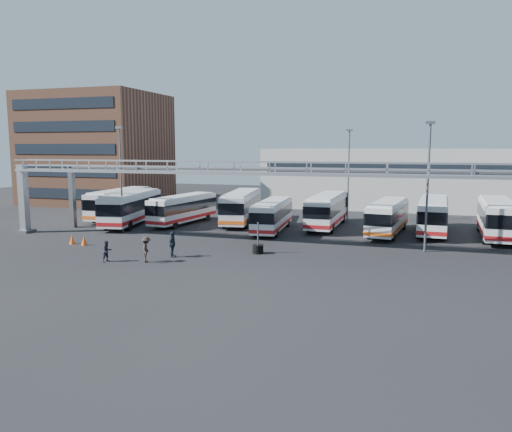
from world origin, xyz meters
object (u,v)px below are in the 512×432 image
(light_pole_left, at_px, (121,173))
(bus_2, at_px, (183,208))
(pedestrian_b, at_px, (107,251))
(bus_4, at_px, (272,214))
(bus_6, at_px, (388,216))
(bus_8, at_px, (497,217))
(cone_right, at_px, (72,240))
(bus_0, at_px, (120,203))
(pedestrian_d, at_px, (172,244))
(bus_3, at_px, (241,206))
(bus_7, at_px, (433,214))
(tire_stack, at_px, (258,248))
(bus_5, at_px, (327,209))
(pedestrian_c, at_px, (146,250))
(cone_left, at_px, (84,241))
(light_pole_back, at_px, (348,170))
(bus_1, at_px, (132,207))
(light_pole_mid, at_px, (428,180))

(light_pole_left, distance_m, bus_2, 8.37)
(bus_2, relative_size, pedestrian_b, 6.79)
(bus_4, xyz_separation_m, bus_6, (10.89, 1.83, 0.07))
(bus_8, bearing_deg, bus_6, -171.17)
(bus_2, xyz_separation_m, cone_right, (-4.12, -13.20, -1.34))
(bus_0, height_order, pedestrian_d, bus_0)
(bus_3, height_order, bus_8, bus_8)
(bus_6, xyz_separation_m, pedestrian_d, (-14.93, -15.28, -0.78))
(bus_2, relative_size, pedestrian_d, 5.32)
(bus_7, distance_m, pedestrian_d, 25.69)
(bus_0, distance_m, bus_8, 39.65)
(bus_8, xyz_separation_m, tire_stack, (-18.74, -13.04, -1.52))
(bus_7, bearing_deg, cone_right, -149.84)
(bus_5, xyz_separation_m, pedestrian_d, (-8.73, -17.65, -0.90))
(pedestrian_c, bearing_deg, bus_4, -41.65)
(cone_left, bearing_deg, tire_stack, 4.89)
(light_pole_back, height_order, bus_2, light_pole_back)
(bus_3, height_order, cone_right, bus_3)
(bus_1, relative_size, bus_4, 1.15)
(light_pole_left, distance_m, light_pole_mid, 28.02)
(bus_2, bearing_deg, pedestrian_d, -59.76)
(light_pole_back, distance_m, pedestrian_b, 29.53)
(bus_1, distance_m, tire_stack, 19.87)
(bus_3, relative_size, pedestrian_d, 5.92)
(bus_7, bearing_deg, bus_8, -6.94)
(bus_3, xyz_separation_m, pedestrian_d, (0.67, -17.69, -0.93))
(bus_2, distance_m, cone_left, 13.70)
(light_pole_back, bearing_deg, bus_1, -155.89)
(bus_1, distance_m, pedestrian_d, 17.37)
(bus_3, height_order, bus_6, bus_3)
(bus_1, distance_m, bus_2, 5.46)
(bus_4, height_order, cone_left, bus_4)
(bus_2, distance_m, bus_6, 21.40)
(pedestrian_b, bearing_deg, bus_8, -33.71)
(pedestrian_d, bearing_deg, cone_left, 69.67)
(light_pole_back, distance_m, bus_6, 9.66)
(bus_5, distance_m, pedestrian_c, 22.05)
(pedestrian_b, distance_m, cone_right, 8.34)
(bus_0, relative_size, cone_left, 14.28)
(light_pole_mid, height_order, bus_8, light_pole_mid)
(light_pole_mid, height_order, bus_4, light_pole_mid)
(light_pole_back, relative_size, pedestrian_d, 5.18)
(bus_7, xyz_separation_m, pedestrian_d, (-19.08, -17.19, -0.87))
(bus_0, xyz_separation_m, tire_stack, (20.91, -13.45, -1.47))
(bus_4, bearing_deg, cone_left, -143.48)
(bus_0, distance_m, cone_left, 15.93)
(bus_0, bearing_deg, bus_6, -5.25)
(light_pole_mid, bearing_deg, bus_6, 113.25)
(light_pole_back, bearing_deg, bus_5, -106.06)
(light_pole_left, xyz_separation_m, light_pole_mid, (28.00, -1.00, 0.00))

